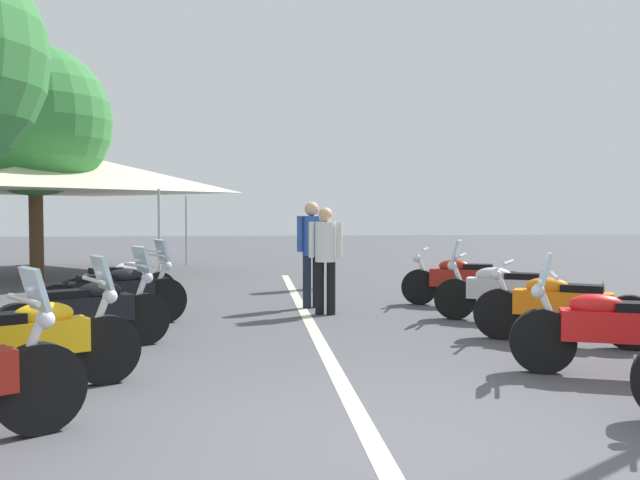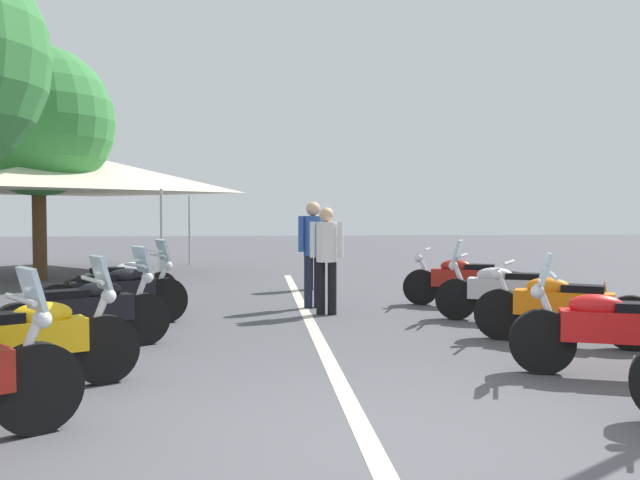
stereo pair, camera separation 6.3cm
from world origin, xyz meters
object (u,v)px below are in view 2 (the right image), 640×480
bystander_4 (326,252)px  roadside_tree_1 (38,121)px  motorcycle_left_row_1 (25,342)px  motorcycle_left_row_4 (122,284)px  event_tent (55,171)px  traffic_cone_0 (604,302)px  motorcycle_right_row_1 (612,330)px  motorcycle_right_row_3 (505,291)px  motorcycle_left_row_3 (116,294)px  motorcycle_right_row_2 (562,307)px  bystander_0 (313,245)px  motorcycle_right_row_4 (465,280)px  motorcycle_left_row_2 (87,312)px  bystander_2 (314,245)px

bystander_4 → roadside_tree_1: 8.94m
motorcycle_left_row_1 → motorcycle_left_row_4: motorcycle_left_row_1 is taller
bystander_4 → event_tent: (7.27, 6.16, 1.66)m
traffic_cone_0 → event_tent: 13.35m
motorcycle_left_row_4 → traffic_cone_0: size_ratio=2.77×
motorcycle_right_row_1 → motorcycle_right_row_3: 3.31m
motorcycle_left_row_3 → motorcycle_left_row_4: motorcycle_left_row_3 is taller
traffic_cone_0 → roadside_tree_1: roadside_tree_1 is taller
traffic_cone_0 → motorcycle_right_row_1: bearing=152.9°
motorcycle_left_row_4 → roadside_tree_1: (5.19, 2.88, 3.26)m
motorcycle_left_row_3 → motorcycle_right_row_2: bearing=-44.5°
motorcycle_right_row_1 → motorcycle_left_row_1: bearing=21.1°
motorcycle_left_row_1 → event_tent: (11.65, 3.03, 2.18)m
motorcycle_right_row_1 → motorcycle_right_row_3: size_ratio=0.99×
motorcycle_left_row_1 → motorcycle_left_row_4: bearing=62.2°
bystander_0 → bystander_4: bearing=-7.3°
motorcycle_left_row_3 → motorcycle_right_row_1: bearing=-59.3°
motorcycle_left_row_1 → bystander_0: bystander_0 is taller
motorcycle_left_row_4 → motorcycle_right_row_4: size_ratio=0.83×
motorcycle_left_row_4 → traffic_cone_0: 7.47m
motorcycle_right_row_4 → bystander_4: bearing=37.5°
motorcycle_left_row_3 → motorcycle_left_row_2: bearing=-116.6°
motorcycle_right_row_4 → event_tent: (6.59, 8.61, 2.20)m
motorcycle_left_row_1 → motorcycle_left_row_3: bearing=59.3°
motorcycle_left_row_2 → motorcycle_left_row_4: size_ratio=1.07×
motorcycle_right_row_1 → motorcycle_right_row_3: bearing=-72.9°
motorcycle_left_row_3 → motorcycle_right_row_2: motorcycle_left_row_3 is taller
motorcycle_right_row_3 → bystander_0: (1.76, 2.67, 0.59)m
bystander_2 → bystander_4: (-3.48, 0.10, 0.07)m
motorcycle_left_row_3 → motorcycle_right_row_4: size_ratio=0.96×
motorcycle_left_row_1 → traffic_cone_0: (3.29, -7.11, -0.18)m
motorcycle_left_row_3 → event_tent: bearing=83.7°
motorcycle_left_row_2 → motorcycle_right_row_3: size_ratio=0.94×
motorcycle_left_row_1 → roadside_tree_1: (10.26, 3.02, 3.24)m
motorcycle_right_row_2 → traffic_cone_0: motorcycle_right_row_2 is taller
motorcycle_right_row_1 → traffic_cone_0: motorcycle_right_row_1 is taller
traffic_cone_0 → bystander_4: 4.19m
motorcycle_left_row_4 → bystander_4: 3.39m
bystander_0 → bystander_2: (2.68, -0.24, -0.14)m
motorcycle_left_row_3 → motorcycle_left_row_4: size_ratio=1.16×
motorcycle_right_row_1 → motorcycle_right_row_4: motorcycle_right_row_1 is taller
bystander_2 → event_tent: event_tent is taller
motorcycle_right_row_3 → motorcycle_right_row_4: 1.65m
motorcycle_right_row_4 → motorcycle_left_row_1: bearing=64.0°
motorcycle_left_row_4 → bystander_4: bystander_4 is taller
motorcycle_right_row_4 → bystander_0: (0.11, 2.59, 0.60)m
traffic_cone_0 → event_tent: (8.36, 10.14, 2.36)m
bystander_0 → motorcycle_right_row_4: bearing=70.2°
bystander_0 → traffic_cone_0: bearing=48.1°
motorcycle_left_row_3 → bystander_2: 5.39m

